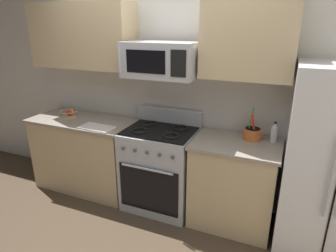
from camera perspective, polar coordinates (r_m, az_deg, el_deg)
ground_plane at (r=3.12m, az=-6.30°, el=-20.67°), size 16.00×16.00×0.00m
wall_back at (r=3.34m, az=1.05°, el=7.34°), size 8.00×0.10×2.60m
counter_left at (r=3.81m, az=-15.82°, el=-5.26°), size 1.28×0.61×0.91m
range_oven at (r=3.30m, az=-1.48°, el=-8.13°), size 0.76×0.65×1.09m
counter_right at (r=3.10m, az=12.61°, el=-10.96°), size 0.85×0.61×0.91m
refrigerator at (r=2.91m, az=29.56°, el=-6.52°), size 0.78×0.72×1.71m
microwave at (r=2.96m, az=-1.47°, el=12.84°), size 0.74×0.44×0.35m
upper_cabinets_left at (r=3.60m, az=-16.47°, el=16.54°), size 1.27×0.34×0.71m
upper_cabinets_right at (r=2.84m, az=15.50°, el=16.00°), size 0.84×0.34×0.71m
utensil_crock at (r=3.01m, az=16.20°, el=-1.35°), size 0.18×0.18×0.32m
fruit_basket at (r=3.79m, az=-18.80°, el=2.39°), size 0.21×0.21×0.10m
cutting_board at (r=3.30m, az=-13.76°, el=-0.30°), size 0.40×0.22×0.02m
bottle_vinegar at (r=2.99m, az=20.07°, el=-1.30°), size 0.06×0.06×0.21m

